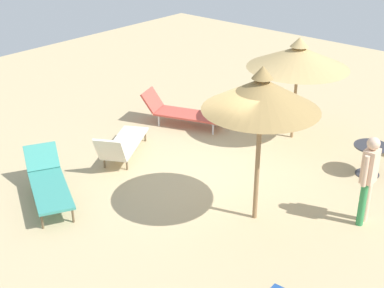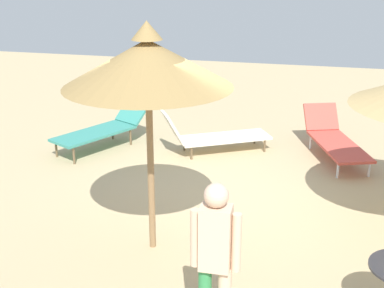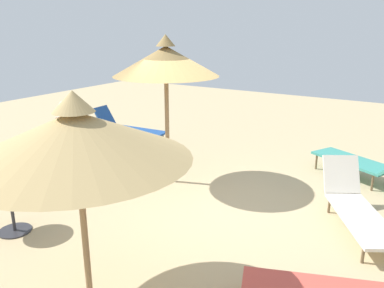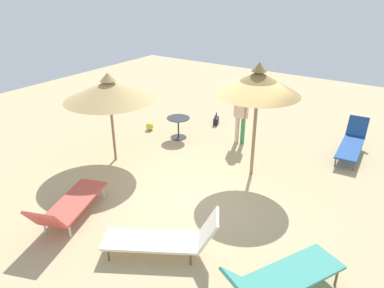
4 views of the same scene
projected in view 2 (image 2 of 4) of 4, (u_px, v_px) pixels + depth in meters
The scene contains 6 objects.
ground at pixel (201, 218), 7.82m from camera, with size 24.00×24.00×0.10m, color tan.
parasol_umbrella_center at pixel (148, 63), 6.13m from camera, with size 2.05×2.05×2.95m.
lounge_chair_edge at pixel (211, 135), 10.17m from camera, with size 1.59×2.15×0.91m.
lounge_chair_front at pixel (334, 139), 9.93m from camera, with size 2.20×1.36×0.82m.
lounge_chair_near_right at pixel (104, 128), 10.43m from camera, with size 2.18×1.55×0.80m.
person_standing_far_left at pixel (215, 255), 4.91m from camera, with size 0.23×0.48×1.73m.
Camera 2 is at (-6.80, -1.56, 3.64)m, focal length 48.83 mm.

